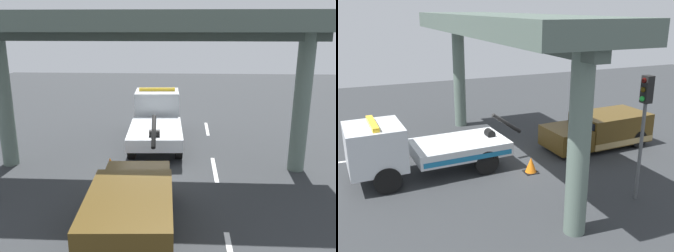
% 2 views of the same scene
% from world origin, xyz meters
% --- Properties ---
extents(ground_plane, '(60.00, 40.00, 0.10)m').
position_xyz_m(ground_plane, '(0.00, 0.00, -0.05)').
color(ground_plane, '#2D3033').
extents(lane_stripe_mid, '(2.60, 0.16, 0.01)m').
position_xyz_m(lane_stripe_mid, '(0.00, -2.66, 0.00)').
color(lane_stripe_mid, silver).
rests_on(lane_stripe_mid, ground).
extents(lane_stripe_east, '(2.60, 0.16, 0.01)m').
position_xyz_m(lane_stripe_east, '(6.00, -2.66, 0.00)').
color(lane_stripe_east, silver).
rests_on(lane_stripe_east, ground).
extents(tow_truck_white, '(7.31, 2.70, 2.46)m').
position_xyz_m(tow_truck_white, '(3.87, 0.04, 1.20)').
color(tow_truck_white, silver).
rests_on(tow_truck_white, ground).
extents(towed_van_green, '(5.31, 2.46, 1.58)m').
position_xyz_m(towed_van_green, '(-5.10, -0.00, 0.78)').
color(towed_van_green, '#4C3814').
rests_on(towed_van_green, ground).
extents(overpass_structure, '(3.60, 13.94, 6.23)m').
position_xyz_m(overpass_structure, '(0.16, 0.00, 5.50)').
color(overpass_structure, '#596B60').
rests_on(overpass_structure, ground).
extents(traffic_cone_orange, '(0.54, 0.54, 0.64)m').
position_xyz_m(traffic_cone_orange, '(-0.59, 1.54, 0.31)').
color(traffic_cone_orange, orange).
rests_on(traffic_cone_orange, ground).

